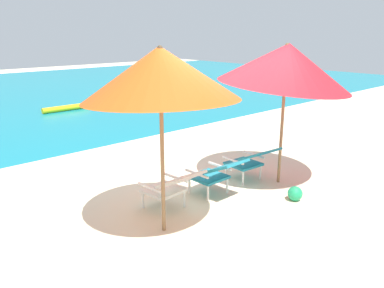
# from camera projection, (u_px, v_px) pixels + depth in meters

# --- Properties ---
(ground_plane) EXTENTS (40.00, 40.00, 0.00)m
(ground_plane) POSITION_uv_depth(u_px,v_px,m) (86.00, 141.00, 9.19)
(ground_plane) COLOR beige
(swim_buoy) EXTENTS (1.60, 0.18, 0.18)m
(swim_buoy) POSITION_uv_depth(u_px,v_px,m) (66.00, 108.00, 12.65)
(swim_buoy) COLOR yellow
(swim_buoy) RESTS_ON ocean_band
(lounge_chair_left) EXTENTS (0.61, 0.92, 0.68)m
(lounge_chair_left) POSITION_uv_depth(u_px,v_px,m) (172.00, 185.00, 5.51)
(lounge_chair_left) COLOR silver
(lounge_chair_left) RESTS_ON ground_plane
(lounge_chair_center) EXTENTS (0.56, 0.88, 0.68)m
(lounge_chair_center) POSITION_uv_depth(u_px,v_px,m) (216.00, 172.00, 6.01)
(lounge_chair_center) COLOR teal
(lounge_chair_center) RESTS_ON ground_plane
(lounge_chair_right) EXTENTS (0.59, 0.91, 0.68)m
(lounge_chair_right) POSITION_uv_depth(u_px,v_px,m) (251.00, 160.00, 6.61)
(lounge_chair_right) COLOR teal
(lounge_chair_right) RESTS_ON ground_plane
(beach_umbrella_left) EXTENTS (2.36, 2.38, 2.41)m
(beach_umbrella_left) POSITION_uv_depth(u_px,v_px,m) (160.00, 74.00, 4.51)
(beach_umbrella_left) COLOR olive
(beach_umbrella_left) RESTS_ON ground_plane
(beach_umbrella_right) EXTENTS (3.00, 3.01, 2.44)m
(beach_umbrella_right) POSITION_uv_depth(u_px,v_px,m) (286.00, 65.00, 6.15)
(beach_umbrella_right) COLOR olive
(beach_umbrella_right) RESTS_ON ground_plane
(beach_ball) EXTENTS (0.23, 0.23, 0.23)m
(beach_ball) POSITION_uv_depth(u_px,v_px,m) (295.00, 194.00, 5.94)
(beach_ball) COLOR #1E9E60
(beach_ball) RESTS_ON ground_plane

